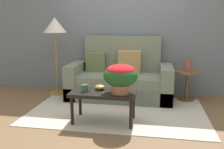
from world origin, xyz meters
TOP-DOWN VIEW (x-y plane):
  - ground_plane at (0.00, 0.00)m, footprint 14.00×14.00m
  - wall_back at (0.00, 1.18)m, footprint 6.40×0.12m
  - area_rug at (0.00, -0.06)m, footprint 2.78×1.69m
  - couch at (-0.07, 0.71)m, footprint 1.91×0.88m
  - coffee_table at (-0.13, -0.52)m, footprint 0.92×0.48m
  - side_table at (1.16, 0.74)m, footprint 0.48×0.48m
  - floor_lamp at (-1.33, 0.71)m, footprint 0.44×0.44m
  - potted_plant at (0.12, -0.56)m, footprint 0.47×0.47m
  - coffee_mug at (-0.39, -0.56)m, footprint 0.14×0.09m
  - snack_bowl at (-0.20, -0.44)m, footprint 0.15×0.15m
  - table_vase at (1.15, 0.75)m, footprint 0.12×0.12m

SIDE VIEW (x-z plane):
  - ground_plane at x=0.00m, z-range 0.00..0.00m
  - area_rug at x=0.00m, z-range 0.00..0.01m
  - couch at x=-0.07m, z-range -0.23..0.92m
  - side_table at x=1.16m, z-range 0.10..0.64m
  - coffee_table at x=-0.13m, z-range 0.17..0.63m
  - snack_bowl at x=-0.20m, z-range 0.46..0.53m
  - coffee_mug at x=-0.39m, z-range 0.46..0.56m
  - table_vase at x=1.15m, z-range 0.52..0.76m
  - potted_plant at x=0.12m, z-range 0.51..0.91m
  - floor_lamp at x=-1.33m, z-range 0.52..2.02m
  - wall_back at x=0.00m, z-range 0.00..2.64m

